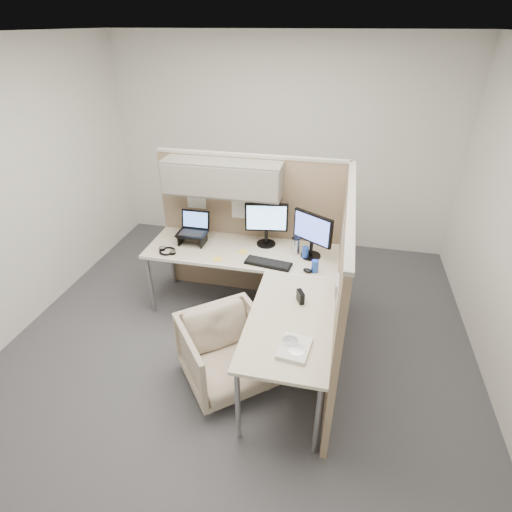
% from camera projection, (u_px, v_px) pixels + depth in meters
% --- Properties ---
extents(ground, '(4.50, 4.50, 0.00)m').
position_uv_depth(ground, '(241.00, 340.00, 4.02)').
color(ground, '#3F3F45').
rests_on(ground, ground).
extents(partition_back, '(2.00, 0.36, 1.63)m').
position_uv_depth(partition_back, '(239.00, 205.00, 4.20)').
color(partition_back, '#8F775D').
rests_on(partition_back, ground).
extents(partition_right, '(0.07, 2.03, 1.63)m').
position_uv_depth(partition_right, '(340.00, 288.00, 3.38)').
color(partition_right, '#8F775D').
rests_on(partition_right, ground).
extents(desk, '(2.00, 1.98, 0.73)m').
position_uv_depth(desk, '(256.00, 278.00, 3.75)').
color(desk, beige).
rests_on(desk, ground).
extents(office_chair, '(0.94, 0.94, 0.71)m').
position_uv_depth(office_chair, '(226.00, 350.00, 3.40)').
color(office_chair, beige).
rests_on(office_chair, ground).
extents(monitor_left, '(0.44, 0.20, 0.47)m').
position_uv_depth(monitor_left, '(266.00, 221.00, 4.09)').
color(monitor_left, black).
rests_on(monitor_left, desk).
extents(monitor_right, '(0.39, 0.26, 0.47)m').
position_uv_depth(monitor_right, '(312.00, 232.00, 3.87)').
color(monitor_right, black).
rests_on(monitor_right, desk).
extents(laptop_station, '(0.31, 0.27, 0.32)m').
position_uv_depth(laptop_station, '(193.00, 232.00, 4.21)').
color(laptop_station, black).
rests_on(laptop_station, desk).
extents(keyboard, '(0.47, 0.21, 0.02)m').
position_uv_depth(keyboard, '(268.00, 263.00, 3.87)').
color(keyboard, black).
rests_on(keyboard, desk).
extents(mouse, '(0.11, 0.09, 0.03)m').
position_uv_depth(mouse, '(308.00, 270.00, 3.75)').
color(mouse, black).
rests_on(mouse, desk).
extents(travel_mug, '(0.09, 0.09, 0.18)m').
position_uv_depth(travel_mug, '(296.00, 246.00, 4.01)').
color(travel_mug, silver).
rests_on(travel_mug, desk).
extents(soda_can_green, '(0.07, 0.07, 0.12)m').
position_uv_depth(soda_can_green, '(315.00, 266.00, 3.73)').
color(soda_can_green, '#1E3FA5').
rests_on(soda_can_green, desk).
extents(soda_can_silver, '(0.07, 0.07, 0.12)m').
position_uv_depth(soda_can_silver, '(305.00, 253.00, 3.95)').
color(soda_can_silver, '#1E3FA5').
rests_on(soda_can_silver, desk).
extents(sticky_note_d, '(0.10, 0.10, 0.01)m').
position_uv_depth(sticky_note_d, '(243.00, 252.00, 4.08)').
color(sticky_note_d, yellow).
rests_on(sticky_note_d, desk).
extents(sticky_note_a, '(0.09, 0.09, 0.01)m').
position_uv_depth(sticky_note_a, '(218.00, 259.00, 3.96)').
color(sticky_note_a, yellow).
rests_on(sticky_note_a, desk).
extents(headphones, '(0.22, 0.22, 0.03)m').
position_uv_depth(headphones, '(167.00, 251.00, 4.08)').
color(headphones, black).
rests_on(headphones, desk).
extents(paper_stack, '(0.24, 0.30, 0.03)m').
position_uv_depth(paper_stack, '(294.00, 348.00, 2.86)').
color(paper_stack, white).
rests_on(paper_stack, desk).
extents(desk_clock, '(0.08, 0.11, 0.10)m').
position_uv_depth(desk_clock, '(300.00, 297.00, 3.34)').
color(desk_clock, black).
rests_on(desk_clock, desk).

